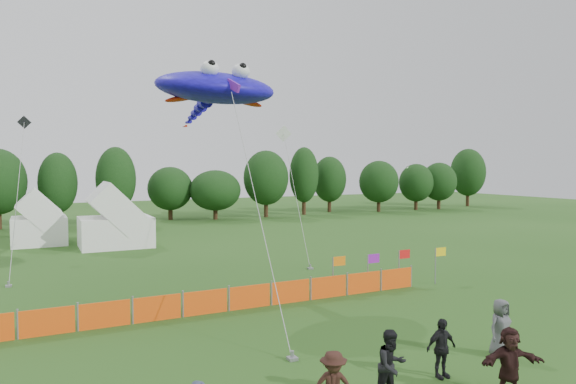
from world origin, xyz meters
name	(u,v)px	position (x,y,z in m)	size (l,w,h in m)	color
ground	(382,383)	(0.00, 0.00, 0.00)	(160.00, 160.00, 0.00)	#234C16
treeline	(140,184)	(1.61, 44.93, 4.18)	(104.57, 8.78, 8.36)	#382314
tent_left	(39,222)	(-8.36, 32.98, 1.79)	(4.02, 4.02, 3.55)	white
tent_right	(116,222)	(-3.16, 29.11, 1.89)	(5.29, 4.23, 3.73)	white
barrier_fence	(228,300)	(-1.44, 8.85, 0.50)	(19.90, 0.06, 1.00)	#F24E0D
flag_row	(388,264)	(7.19, 9.06, 1.27)	(6.73, 0.55, 1.90)	gray
spectator_b	(391,366)	(-0.47, -1.01, 0.96)	(0.93, 0.73, 1.92)	black
spectator_d	(441,348)	(1.81, -0.43, 0.88)	(1.03, 0.43, 1.75)	black
spectator_e	(501,328)	(4.71, -0.04, 0.95)	(0.92, 0.60, 1.89)	#4C4C51
spectator_f	(510,363)	(2.51, -2.25, 0.96)	(1.77, 0.56, 1.91)	black
stingray_kite	(214,90)	(-0.92, 12.00, 9.82)	(6.41, 16.78, 10.90)	#1D0FDC
small_kite_white	(292,174)	(5.97, 17.39, 5.64)	(1.06, 3.83, 8.83)	white
small_kite_dark	(19,174)	(-9.50, 24.88, 5.66)	(1.42, 11.56, 9.74)	black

